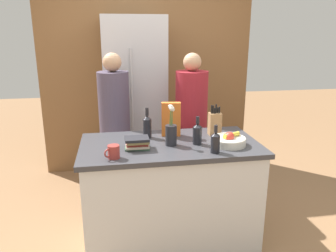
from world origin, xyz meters
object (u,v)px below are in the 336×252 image
(refrigerator, at_px, (135,101))
(bottle_wine, at_px, (197,133))
(bottle_oil, at_px, (147,126))
(cereal_box, at_px, (171,119))
(person_at_sink, at_px, (115,121))
(bottle_vinegar, at_px, (215,142))
(book_stack, at_px, (137,143))
(person_in_blue, at_px, (191,120))
(knife_block, at_px, (215,123))
(coffee_mug, at_px, (113,152))
(fruit_bowl, at_px, (229,140))
(flower_vase, at_px, (171,132))

(refrigerator, bearing_deg, bottle_wine, -73.63)
(bottle_oil, relative_size, bottle_wine, 1.14)
(cereal_box, distance_m, person_at_sink, 0.75)
(bottle_oil, relative_size, bottle_vinegar, 1.22)
(book_stack, xyz_separation_m, person_in_blue, (0.63, 0.80, -0.05))
(refrigerator, distance_m, bottle_oil, 1.16)
(knife_block, height_order, bottle_wine, knife_block)
(bottle_vinegar, bearing_deg, book_stack, 162.32)
(refrigerator, distance_m, book_stack, 1.44)
(bottle_vinegar, height_order, bottle_wine, bottle_wine)
(cereal_box, relative_size, coffee_mug, 2.63)
(fruit_bowl, bearing_deg, person_in_blue, 97.74)
(bottle_oil, bearing_deg, person_at_sink, 116.17)
(bottle_vinegar, xyz_separation_m, person_at_sink, (-0.75, 1.02, -0.08))
(knife_block, relative_size, bottle_vinegar, 1.28)
(knife_block, height_order, coffee_mug, knife_block)
(bottle_oil, distance_m, person_in_blue, 0.75)
(person_at_sink, bearing_deg, coffee_mug, -108.23)
(person_at_sink, height_order, person_in_blue, person_at_sink)
(coffee_mug, distance_m, bottle_wine, 0.72)
(flower_vase, bearing_deg, bottle_oil, 126.37)
(bottle_vinegar, relative_size, bottle_wine, 0.93)
(flower_vase, bearing_deg, person_in_blue, 65.35)
(book_stack, bearing_deg, flower_vase, 8.68)
(person_at_sink, bearing_deg, person_in_blue, -19.52)
(cereal_box, bearing_deg, person_in_blue, 58.82)
(knife_block, xyz_separation_m, coffee_mug, (-0.90, -0.43, -0.06))
(flower_vase, xyz_separation_m, bottle_oil, (-0.17, 0.23, -0.01))
(flower_vase, distance_m, coffee_mug, 0.52)
(person_in_blue, bearing_deg, flower_vase, -105.11)
(book_stack, bearing_deg, bottle_wine, 3.96)
(fruit_bowl, bearing_deg, bottle_vinegar, -137.23)
(refrigerator, bearing_deg, bottle_vinegar, -72.97)
(flower_vase, distance_m, bottle_oil, 0.29)
(coffee_mug, xyz_separation_m, bottle_oil, (0.30, 0.45, 0.06))
(refrigerator, relative_size, fruit_bowl, 7.08)
(bottle_oil, xyz_separation_m, person_in_blue, (0.52, 0.53, -0.11))
(bottle_vinegar, bearing_deg, person_at_sink, 126.14)
(coffee_mug, height_order, book_stack, coffee_mug)
(fruit_bowl, bearing_deg, coffee_mug, -171.43)
(fruit_bowl, distance_m, cereal_box, 0.55)
(cereal_box, bearing_deg, bottle_vinegar, -61.87)
(refrigerator, xyz_separation_m, bottle_wine, (0.41, -1.40, 0.00))
(coffee_mug, relative_size, person_at_sink, 0.07)
(flower_vase, distance_m, person_at_sink, 0.92)
(refrigerator, xyz_separation_m, book_stack, (-0.09, -1.43, -0.04))
(cereal_box, bearing_deg, flower_vase, -99.41)
(bottle_wine, bearing_deg, coffee_mug, -163.08)
(knife_block, bearing_deg, person_at_sink, 146.55)
(flower_vase, height_order, bottle_wine, flower_vase)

